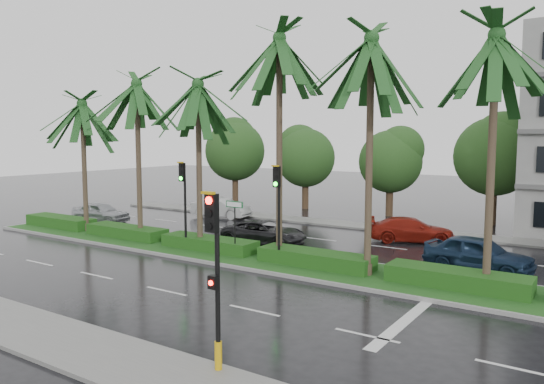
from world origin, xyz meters
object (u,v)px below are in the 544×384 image
Objects in this scene: car_darkgrey at (264,233)px; signal_median_left at (184,192)px; car_white at (221,208)px; signal_near at (215,274)px; car_red at (411,230)px; car_silver at (101,212)px; street_sign at (235,214)px; car_blue at (478,254)px.

signal_median_left is at bearing 142.82° from car_darkgrey.
signal_near is at bearing -148.82° from car_white.
signal_median_left is at bearing 112.53° from car_red.
signal_near is 24.93m from car_silver.
street_sign is at bearing -112.78° from car_silver.
signal_near is at bearing -157.00° from car_darkgrey.
car_blue is (10.79, 0.32, 0.13)m from car_darkgrey.
car_blue reaches higher than car_silver.
signal_median_left is at bearing 135.91° from signal_near.
signal_near is at bearing -54.66° from street_sign.
car_red is 6.50m from car_blue.
car_blue is at bearing 21.47° from street_sign.
car_blue is (10.00, 3.93, -1.36)m from street_sign.
signal_median_left is at bearing -157.65° from car_white.
signal_median_left reaches higher than car_blue.
street_sign reaches higher than car_blue.
car_blue is at bearing -114.59° from car_white.
car_red is at bearing 57.47° from street_sign.
car_silver is at bearing 83.40° from car_darkgrey.
signal_near reaches higher than car_silver.
signal_near is 25.09m from car_white.
street_sign is 14.46m from car_silver.
signal_median_left reaches higher than signal_near.
car_white reaches higher than car_darkgrey.
car_silver is 0.89× the size of car_red.
car_white is at bearing 128.72° from signal_near.
signal_near reaches higher than car_darkgrey.
signal_median_left is 0.95× the size of car_red.
car_red is (5.50, 8.62, -1.46)m from street_sign.
car_white is at bearing 62.33° from car_red.
car_darkgrey is at bearing -135.08° from car_white.
car_red is (6.29, 5.01, 0.03)m from car_darkgrey.
signal_near is 1.01× the size of car_white.
street_sign reaches higher than car_silver.
signal_near reaches higher than car_red.
signal_near is at bearing -131.21° from car_silver.
car_silver reaches higher than car_darkgrey.
street_sign reaches higher than car_white.
car_silver is at bearing 131.68° from car_white.
street_sign is 10.83m from car_blue.
car_silver is (-10.95, 3.70, -2.31)m from signal_median_left.
signal_median_left is (-10.00, 9.69, 0.49)m from signal_near.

